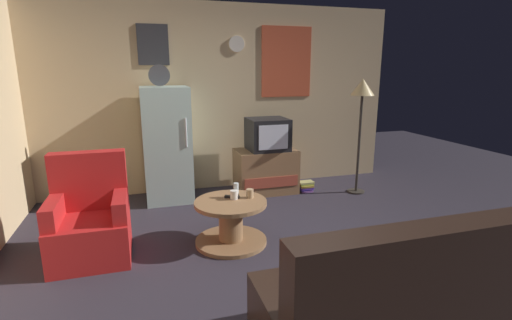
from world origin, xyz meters
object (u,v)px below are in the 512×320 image
Objects in this scene: standing_lamp at (362,96)px; book_stack at (306,186)px; mug_ceramic_white at (234,195)px; tv_stand at (266,171)px; fridge at (167,144)px; remote_control at (232,197)px; coffee_table at (231,222)px; couch at (400,303)px; wine_glass at (236,190)px; crt_tv at (268,134)px; armchair at (91,222)px; mug_ceramic_tan at (250,193)px.

standing_lamp reaches higher than book_stack.
tv_stand is at bearing 60.36° from mug_ceramic_white.
fridge is 1.60m from mug_ceramic_white.
mug_ceramic_white is 0.60× the size of remote_control.
fridge reaches higher than coffee_table.
couch reaches higher than mug_ceramic_white.
coffee_table is (-0.85, -1.46, -0.08)m from tv_stand.
standing_lamp is 2.60m from coffee_table.
couch is (0.58, -1.83, -0.21)m from wine_glass.
book_stack is at bearing 67.94° from remote_control.
coffee_table is (-0.88, -1.46, -0.61)m from crt_tv.
wine_glass is at bearing -1.42° from armchair.
fridge is at bearing 109.48° from couch.
fridge is 1.56m from wine_glass.
coffee_table is 1.32m from armchair.
mug_ceramic_white is at bearing -124.90° from wine_glass.
tv_stand is 9.33× the size of mug_ceramic_white.
mug_ceramic_tan is at bearing -3.41° from armchair.
remote_control is (-0.01, 0.04, -0.03)m from mug_ceramic_white.
standing_lamp reaches higher than couch.
fridge is at bearing 59.87° from armchair.
coffee_table is at bearing -136.21° from mug_ceramic_white.
book_stack is (1.37, 1.22, -0.39)m from remote_control.
tv_stand is 1.67m from standing_lamp.
coffee_table is 0.25m from remote_control.
tv_stand is 0.87× the size of armchair.
remote_control is at bearing -120.72° from tv_stand.
crt_tv is at bearing 64.87° from mug_ceramic_tan.
wine_glass is at bearing 156.48° from mug_ceramic_tan.
fridge is 19.67× the size of mug_ceramic_white.
fridge reaches higher than couch.
remote_control is at bearing -170.23° from wine_glass.
tv_stand is 3.20m from couch.
coffee_table is 8.00× the size of mug_ceramic_tan.
tv_stand is at bearing 65.70° from mug_ceramic_tan.
couch is (0.67, -1.74, 0.09)m from coffee_table.
tv_stand is 5.60× the size of remote_control.
fridge reaches higher than crt_tv.
remote_control is at bearing -138.41° from book_stack.
mug_ceramic_tan is 0.41× the size of book_stack.
coffee_table reaches higher than book_stack.
standing_lamp is 7.23× the size of book_stack.
fridge is at bearing 176.83° from crt_tv.
wine_glass is (0.57, -1.44, -0.23)m from fridge.
remote_control is at bearing 164.57° from mug_ceramic_tan.
armchair is (-1.52, 0.09, -0.16)m from mug_ceramic_tan.
fridge is 2.11× the size of tv_stand.
mug_ceramic_tan is 1.84m from couch.
coffee_table is at bearing -5.65° from armchair.
armchair is at bearing 174.35° from coffee_table.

